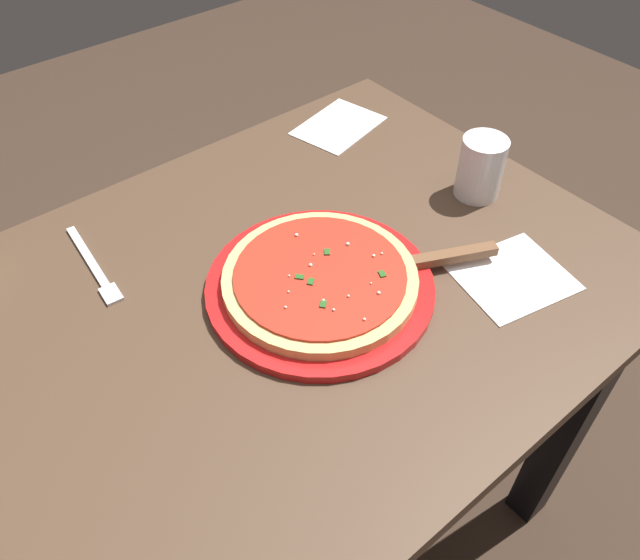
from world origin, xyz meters
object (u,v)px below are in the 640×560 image
object	(u,v)px
napkin_folded_right	(513,277)
serving_plate	(320,287)
napkin_loose_left	(339,126)
cup_tall_drink	(481,168)
pizza	(320,278)
pizza_server	(427,261)
fork	(95,268)

from	to	relation	value
napkin_folded_right	serving_plate	bearing A→B (deg)	145.95
serving_plate	napkin_loose_left	size ratio (longest dim) A/B	2.01
napkin_folded_right	cup_tall_drink	bearing A→B (deg)	56.56
pizza	napkin_loose_left	size ratio (longest dim) A/B	1.70
pizza_server	cup_tall_drink	distance (m)	0.21
pizza_server	napkin_loose_left	xyz separation A→B (m)	(0.15, 0.37, -0.02)
serving_plate	cup_tall_drink	world-z (taller)	cup_tall_drink
pizza	napkin_loose_left	distance (m)	0.42
cup_tall_drink	serving_plate	bearing A→B (deg)	-178.46
pizza	cup_tall_drink	bearing A→B (deg)	1.54
pizza	cup_tall_drink	size ratio (longest dim) A/B	2.67
serving_plate	fork	bearing A→B (deg)	133.57
serving_plate	napkin_folded_right	xyz separation A→B (m)	(0.23, -0.15, -0.01)
napkin_loose_left	fork	distance (m)	0.52
napkin_folded_right	napkin_loose_left	xyz separation A→B (m)	(0.06, 0.46, 0.00)
serving_plate	napkin_folded_right	bearing A→B (deg)	-34.05
napkin_loose_left	napkin_folded_right	bearing A→B (deg)	-98.04
napkin_loose_left	serving_plate	bearing A→B (deg)	-133.92
pizza_server	napkin_folded_right	world-z (taller)	pizza_server
cup_tall_drink	napkin_folded_right	world-z (taller)	cup_tall_drink
cup_tall_drink	napkin_loose_left	distance (m)	0.30
pizza	cup_tall_drink	xyz separation A→B (m)	(0.34, 0.01, 0.03)
pizza	napkin_folded_right	size ratio (longest dim) A/B	1.77
pizza_server	cup_tall_drink	size ratio (longest dim) A/B	2.16
napkin_folded_right	napkin_loose_left	distance (m)	0.46
pizza_server	napkin_loose_left	world-z (taller)	pizza_server
pizza	napkin_folded_right	bearing A→B (deg)	-34.05
serving_plate	pizza_server	world-z (taller)	pizza_server
serving_plate	cup_tall_drink	size ratio (longest dim) A/B	3.15
napkin_folded_right	napkin_loose_left	world-z (taller)	same
pizza	napkin_folded_right	world-z (taller)	pizza
serving_plate	pizza_server	distance (m)	0.16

